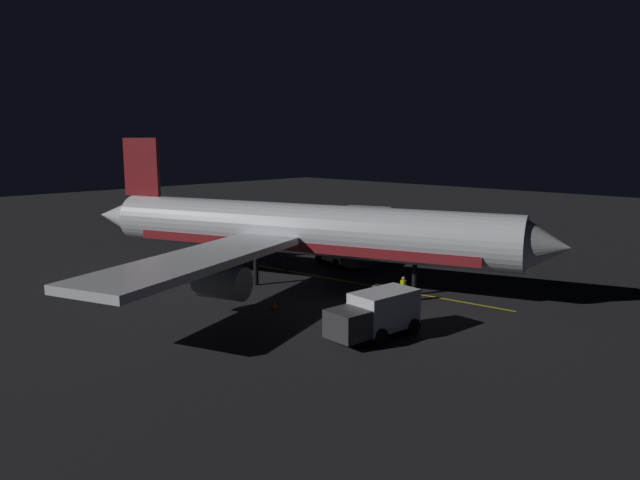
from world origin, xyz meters
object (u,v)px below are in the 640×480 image
Objects in this scene: catering_truck at (341,252)px; ground_crew_worker at (403,289)px; airliner at (294,231)px; baggage_truck at (377,315)px; traffic_cone_near_right at (275,305)px; traffic_cone_near_left at (347,303)px.

catering_truck is 3.61× the size of ground_crew_worker.
airliner is at bearing -84.08° from ground_crew_worker.
baggage_truck is 10.44× the size of traffic_cone_near_right.
baggage_truck is 6.13m from traffic_cone_near_left.
baggage_truck is at bearing 91.65° from traffic_cone_near_right.
traffic_cone_near_right is (6.12, 4.62, -3.67)m from airliner.
traffic_cone_near_right is at bearing 37.03° from airliner.
ground_crew_worker reaches higher than traffic_cone_near_right.
baggage_truck reaches higher than traffic_cone_near_right.
airliner reaches higher than traffic_cone_near_right.
ground_crew_worker is (5.63, 10.61, -0.35)m from catering_truck.
baggage_truck is 10.44× the size of traffic_cone_near_left.
baggage_truck reaches higher than traffic_cone_near_left.
catering_truck is (-12.52, -13.77, -0.04)m from baggage_truck.
traffic_cone_near_left is at bearing -27.79° from ground_crew_worker.
baggage_truck is 0.91× the size of catering_truck.
airliner reaches higher than baggage_truck.
airliner is 10.10m from ground_crew_worker.
catering_truck is 12.71m from traffic_cone_near_left.
catering_truck reaches higher than ground_crew_worker.
traffic_cone_near_right is (12.75, 5.64, -0.99)m from catering_truck.
traffic_cone_near_right is at bearing -88.35° from baggage_truck.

